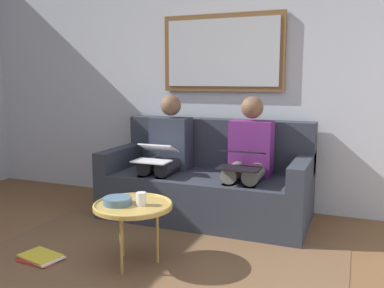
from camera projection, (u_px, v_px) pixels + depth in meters
wall_rear at (225, 78)px, 4.24m from camera, size 6.00×0.12×2.60m
area_rug at (146, 269)px, 2.84m from camera, size 2.60×1.80×0.01m
couch at (208, 183)px, 3.95m from camera, size 1.89×0.90×0.90m
framed_mirror at (222, 53)px, 4.11m from camera, size 1.25×0.05×0.76m
coffee_table at (133, 206)px, 2.86m from camera, size 0.55×0.55×0.45m
cup at (141, 199)px, 2.83m from camera, size 0.07×0.07×0.09m
bowl at (117, 201)px, 2.85m from camera, size 0.20×0.20×0.05m
person_left at (248, 157)px, 3.69m from camera, size 0.38×0.58×1.14m
laptop_black at (241, 159)px, 3.46m from camera, size 0.35×0.35×0.15m
person_right at (167, 151)px, 3.99m from camera, size 0.38×0.58×1.14m
laptop_white at (155, 154)px, 3.77m from camera, size 0.33×0.34×0.15m
magazine_stack at (41, 257)px, 2.99m from camera, size 0.34×0.26×0.03m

